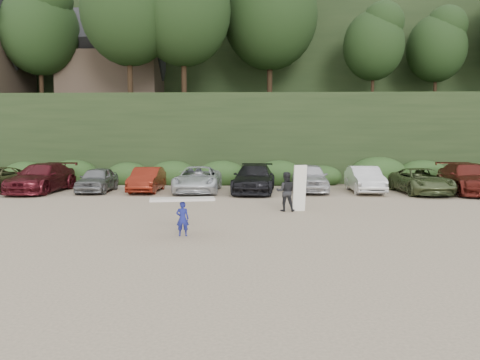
{
  "coord_description": "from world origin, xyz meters",
  "views": [
    {
      "loc": [
        -0.09,
        -15.83,
        2.96
      ],
      "look_at": [
        -0.7,
        3.0,
        1.3
      ],
      "focal_mm": 35.0,
      "sensor_mm": 36.0,
      "label": 1
    }
  ],
  "objects": [
    {
      "name": "ground",
      "position": [
        0.0,
        0.0,
        0.0
      ],
      "size": [
        120.0,
        120.0,
        0.0
      ],
      "primitive_type": "plane",
      "color": "tan",
      "rests_on": "ground"
    },
    {
      "name": "hillside_backdrop",
      "position": [
        -0.26,
        35.93,
        11.22
      ],
      "size": [
        90.0,
        41.5,
        28.0
      ],
      "color": "black",
      "rests_on": "ground"
    },
    {
      "name": "parked_cars",
      "position": [
        -1.23,
        9.93,
        0.76
      ],
      "size": [
        39.76,
        5.97,
        1.64
      ],
      "color": "#ACADB1",
      "rests_on": "ground"
    },
    {
      "name": "child_surfer",
      "position": [
        -2.3,
        -1.82,
        0.8
      ],
      "size": [
        2.02,
        0.91,
        1.17
      ],
      "color": "navy",
      "rests_on": "ground"
    },
    {
      "name": "adult_surfer",
      "position": [
        1.22,
        3.23,
        0.82
      ],
      "size": [
        1.27,
        0.67,
        1.91
      ],
      "color": "black",
      "rests_on": "ground"
    }
  ]
}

